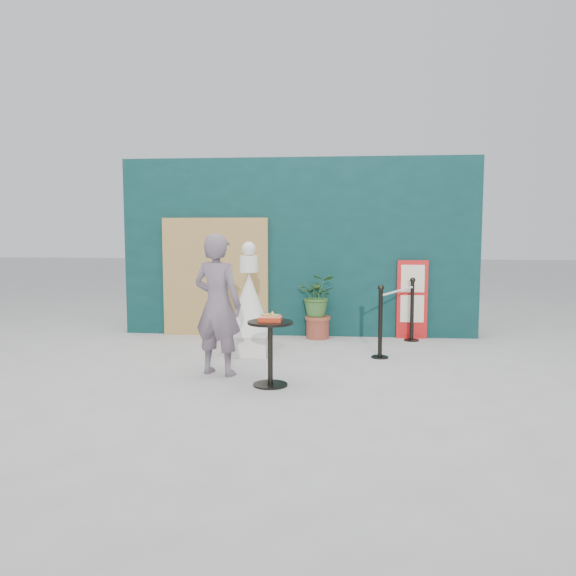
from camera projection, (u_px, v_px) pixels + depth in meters
name	position (u px, v px, depth m)	size (l,w,h in m)	color
ground	(279.00, 383.00, 6.58)	(60.00, 60.00, 0.00)	#ADAAA5
back_wall	(299.00, 247.00, 9.56)	(6.00, 0.30, 3.00)	#092A2A
bamboo_fence	(215.00, 277.00, 9.53)	(1.80, 0.08, 2.00)	tan
woman	(218.00, 305.00, 6.90)	(0.64, 0.42, 1.75)	slate
menu_board	(412.00, 300.00, 9.27)	(0.50, 0.07, 1.30)	red
statue	(249.00, 309.00, 8.05)	(0.63, 0.63, 1.63)	silver
cafe_table	(270.00, 343.00, 6.42)	(0.52, 0.52, 0.75)	black
food_basket	(270.00, 318.00, 6.39)	(0.26, 0.19, 0.11)	red
planter	(318.00, 301.00, 9.28)	(0.63, 0.54, 1.07)	brown
stanchion_barrier	(397.00, 316.00, 8.46)	(0.84, 1.54, 1.03)	black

